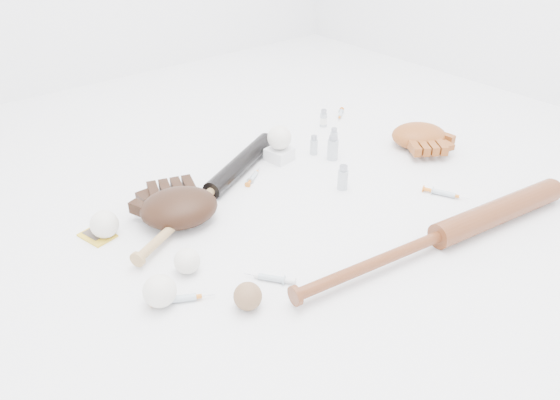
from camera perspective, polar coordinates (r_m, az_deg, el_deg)
bat_dark at (r=1.72m, az=-7.07°, el=1.04°), size 0.77×0.43×0.06m
bat_wood at (r=1.55m, az=16.38°, el=-3.61°), size 1.01×0.22×0.07m
glove_dark at (r=1.62m, az=-10.52°, el=-0.74°), size 0.34×0.34×0.10m
glove_tan at (r=2.11m, az=14.32°, el=6.56°), size 0.33×0.33×0.09m
trading_card at (r=1.63m, az=-18.54°, el=-3.54°), size 0.09×0.11×0.01m
pedestal at (r=1.95m, az=-0.06°, el=4.80°), size 0.09×0.09×0.05m
baseball_on_pedestal at (r=1.92m, az=-0.06°, el=6.54°), size 0.09×0.09×0.09m
baseball_left at (r=1.42m, az=-9.68°, el=-6.31°), size 0.07×0.07×0.07m
baseball_upper at (r=1.61m, az=-17.88°, el=-2.43°), size 0.08×0.08×0.08m
baseball_mid at (r=1.34m, az=-12.46°, el=-9.27°), size 0.08×0.08×0.08m
baseball_aged at (r=1.30m, az=-3.39°, el=-10.00°), size 0.07×0.07×0.07m
syringe_0 at (r=1.35m, az=-10.35°, el=-10.09°), size 0.16×0.11×0.02m
syringe_1 at (r=1.39m, az=-0.91°, el=-8.17°), size 0.11×0.13×0.02m
syringe_2 at (r=1.83m, az=-2.82°, el=2.43°), size 0.13×0.10×0.02m
syringe_3 at (r=1.81m, az=16.74°, el=0.68°), size 0.09×0.16×0.02m
syringe_4 at (r=2.34m, az=6.33°, el=8.91°), size 0.12×0.10×0.02m
vial_0 at (r=2.06m, az=5.64°, el=6.56°), size 0.03×0.03×0.07m
vial_1 at (r=2.22m, az=4.57°, el=8.54°), size 0.03×0.03×0.07m
vial_2 at (r=1.77m, az=6.59°, el=2.36°), size 0.03×0.03×0.08m
vial_3 at (r=1.95m, az=5.55°, el=5.47°), size 0.04×0.04×0.09m
vial_4 at (r=1.60m, az=-9.83°, el=-1.59°), size 0.03×0.03×0.08m
vial_5 at (r=1.99m, az=3.56°, el=5.76°), size 0.03×0.03×0.07m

